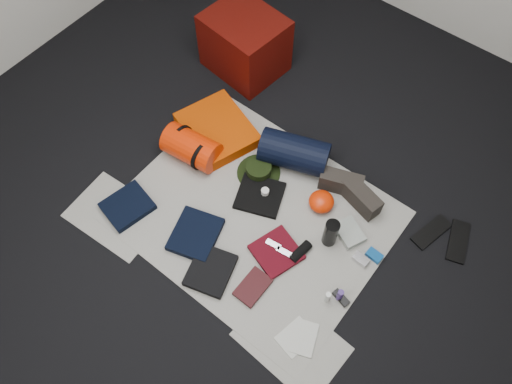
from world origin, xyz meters
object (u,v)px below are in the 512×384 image
Objects in this scene: sleeping_pad at (217,130)px; navy_duffel at (294,152)px; red_cabinet at (245,44)px; water_bottle at (331,233)px; compact_camera at (361,259)px; paperback_book at (253,287)px; stuff_sack at (192,148)px.

sleeping_pad is 0.57m from navy_duffel.
water_bottle is (1.32, -0.83, -0.11)m from red_cabinet.
red_cabinet reaches higher than navy_duffel.
compact_camera is 0.67m from paperback_book.
red_cabinet is 5.60× the size of compact_camera.
red_cabinet is 1.20× the size of navy_duffel.
navy_duffel is at bearing 160.15° from compact_camera.
paperback_book is at bearing -88.74° from navy_duffel.
paperback_book is (0.89, -0.73, -0.03)m from sleeping_pad.
red_cabinet is 1.05× the size of sleeping_pad.
stuff_sack is 1.08m from water_bottle.
navy_duffel is 4.66× the size of compact_camera.
water_bottle is 1.02× the size of paperback_book.
navy_duffel is 2.04× the size of water_bottle.
compact_camera is at bearing 2.51° from stuff_sack.
water_bottle reaches higher than paperback_book.
paperback_book is (0.89, -0.48, -0.09)m from stuff_sack.
navy_duffel is at bearing 146.91° from water_bottle.
water_bottle is (1.07, 0.05, 0.00)m from stuff_sack.
water_bottle is at bearing 71.54° from paperback_book.
navy_duffel reaches higher than compact_camera.
compact_camera is at bearing -43.69° from navy_duffel.
sleeping_pad is 2.36× the size of paperback_book.
red_cabinet is 0.91m from stuff_sack.
water_bottle reaches higher than compact_camera.
stuff_sack reaches higher than paperback_book.
sleeping_pad reaches higher than paperback_book.
red_cabinet is 0.95m from navy_duffel.
water_bottle is at bearing -52.96° from navy_duffel.
water_bottle is at bearing -10.71° from sleeping_pad.
water_bottle is 0.24m from compact_camera.
red_cabinet is at bearing 147.94° from water_bottle.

